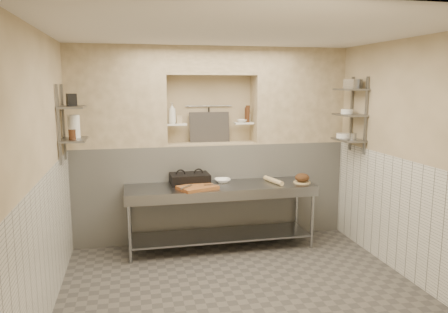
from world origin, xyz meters
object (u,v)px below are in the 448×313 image
object	(u,v)px
panini_press	(190,179)
bowl_alcove	(242,121)
prep_table	(221,204)
bread_loaf	(302,178)
cutting_board	(198,187)
rolling_pin	(273,181)
jug_left	(74,126)
mixing_bowl	(223,181)
bottle_soap	(172,113)

from	to	relation	value
panini_press	bowl_alcove	size ratio (longest dim) A/B	3.80
panini_press	prep_table	bearing A→B (deg)	-26.65
bread_loaf	bowl_alcove	distance (m)	1.22
cutting_board	bread_loaf	size ratio (longest dim) A/B	2.40
panini_press	bowl_alcove	xyz separation A→B (m)	(0.84, 0.36, 0.76)
rolling_pin	jug_left	xyz separation A→B (m)	(-2.63, -0.03, 0.82)
prep_table	rolling_pin	xyz separation A→B (m)	(0.76, -0.00, 0.29)
mixing_bowl	bowl_alcove	size ratio (longest dim) A/B	1.57
rolling_pin	bowl_alcove	size ratio (longest dim) A/B	3.06
prep_table	cutting_board	bearing A→B (deg)	-157.81
prep_table	cutting_board	world-z (taller)	cutting_board
panini_press	jug_left	distance (m)	1.68
cutting_board	bowl_alcove	size ratio (longest dim) A/B	3.38
bottle_soap	rolling_pin	bearing A→B (deg)	-23.11
prep_table	panini_press	world-z (taller)	panini_press
prep_table	bottle_soap	bearing A→B (deg)	136.06
bottle_soap	panini_press	bearing A→B (deg)	-63.65
mixing_bowl	bread_loaf	bearing A→B (deg)	-12.91
bottle_soap	jug_left	world-z (taller)	bottle_soap
prep_table	bread_loaf	xyz separation A→B (m)	(1.16, -0.08, 0.33)
cutting_board	bread_loaf	bearing A→B (deg)	2.37
panini_press	bread_loaf	world-z (taller)	panini_press
mixing_bowl	rolling_pin	bearing A→B (deg)	-14.23
panini_press	cutting_board	bearing A→B (deg)	-81.39
prep_table	bowl_alcove	size ratio (longest dim) A/B	18.14
prep_table	panini_press	bearing A→B (deg)	155.05
prep_table	cutting_board	distance (m)	0.46
prep_table	panini_press	size ratio (longest dim) A/B	4.78
bottle_soap	bowl_alcove	world-z (taller)	bottle_soap
prep_table	bread_loaf	bearing A→B (deg)	-3.87
rolling_pin	bowl_alcove	world-z (taller)	bowl_alcove
panini_press	bread_loaf	distance (m)	1.58
rolling_pin	bowl_alcove	bearing A→B (deg)	119.91
prep_table	jug_left	bearing A→B (deg)	-179.09
prep_table	mixing_bowl	bearing A→B (deg)	70.48
cutting_board	bottle_soap	world-z (taller)	bottle_soap
bread_loaf	rolling_pin	bearing A→B (deg)	169.43
cutting_board	mixing_bowl	bearing A→B (deg)	37.68
bread_loaf	bottle_soap	world-z (taller)	bottle_soap
mixing_bowl	bread_loaf	world-z (taller)	bread_loaf
prep_table	bread_loaf	distance (m)	1.20
rolling_pin	bread_loaf	bearing A→B (deg)	-10.57
panini_press	cutting_board	size ratio (longest dim) A/B	1.12
cutting_board	bowl_alcove	xyz separation A→B (m)	(0.78, 0.69, 0.81)
bottle_soap	mixing_bowl	bearing A→B (deg)	-31.39
cutting_board	bread_loaf	distance (m)	1.50
prep_table	mixing_bowl	size ratio (longest dim) A/B	11.58
mixing_bowl	prep_table	bearing A→B (deg)	-109.52
panini_press	rolling_pin	distance (m)	1.18
panini_press	mixing_bowl	size ratio (longest dim) A/B	2.42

